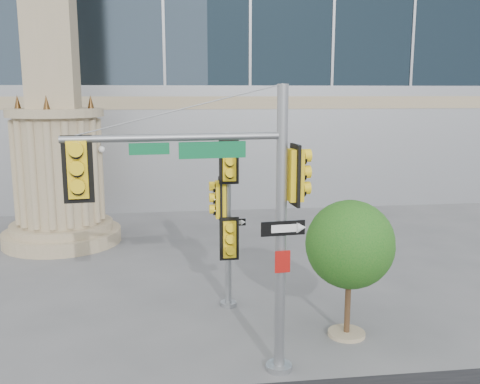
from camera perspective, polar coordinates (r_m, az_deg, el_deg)
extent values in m
plane|color=#545456|center=(13.01, 1.30, -15.30)|extent=(120.00, 120.00, 0.00)
cylinder|color=tan|center=(21.69, -18.39, -4.48)|extent=(4.40, 4.40, 0.50)
cylinder|color=tan|center=(21.59, -18.45, -3.45)|extent=(3.80, 3.80, 0.30)
cylinder|color=tan|center=(21.19, -18.79, 2.20)|extent=(3.00, 3.00, 4.00)
cylinder|color=tan|center=(21.01, -19.14, 8.01)|extent=(3.50, 3.50, 0.30)
cone|color=#472D14|center=(20.78, -15.65, 9.28)|extent=(0.24, 0.24, 0.50)
cone|color=#472D14|center=(21.30, -22.67, 8.89)|extent=(0.24, 0.24, 0.50)
cylinder|color=slate|center=(11.72, 4.18, -18.09)|extent=(0.54, 0.54, 0.12)
cylinder|color=slate|center=(10.65, 4.38, -4.46)|extent=(0.21, 0.21, 5.84)
cylinder|color=slate|center=(9.91, -6.88, 5.80)|extent=(4.08, 0.53, 0.14)
cube|color=#0B6435|center=(10.00, -2.94, 4.50)|extent=(1.26, 0.16, 0.31)
cube|color=yellow|center=(9.94, -16.91, 2.32)|extent=(0.56, 0.32, 1.22)
cube|color=yellow|center=(10.50, 5.89, 1.80)|extent=(0.32, 0.56, 1.22)
cube|color=black|center=(10.49, 4.61, -3.88)|extent=(0.89, 0.12, 0.29)
cube|color=#A6130F|center=(10.68, 4.56, -7.42)|extent=(0.31, 0.06, 0.45)
cylinder|color=slate|center=(14.76, -1.24, -11.82)|extent=(0.44, 0.44, 0.11)
cylinder|color=slate|center=(14.06, -1.27, -3.35)|extent=(0.17, 0.17, 4.59)
cube|color=yellow|center=(13.56, -1.19, 3.24)|extent=(0.51, 0.27, 1.15)
cube|color=yellow|center=(13.89, -2.11, -0.81)|extent=(0.27, 0.51, 1.15)
cube|color=yellow|center=(13.96, -1.16, -5.01)|extent=(0.51, 0.27, 1.15)
cube|color=black|center=(13.96, -0.54, -3.25)|extent=(0.57, 0.04, 0.18)
cylinder|color=tan|center=(13.35, 11.29, -14.57)|extent=(0.88, 0.88, 0.10)
cylinder|color=#382314|center=(13.03, 11.42, -11.27)|extent=(0.14, 0.14, 1.76)
sphere|color=#125214|center=(12.59, 11.65, -5.48)|extent=(2.05, 2.05, 2.05)
sphere|color=#125214|center=(13.04, 13.09, -6.32)|extent=(1.27, 1.27, 1.27)
sphere|color=#125214|center=(12.33, 10.46, -6.96)|extent=(1.07, 1.07, 1.07)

